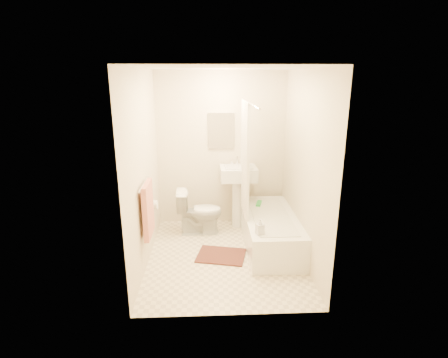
{
  "coord_description": "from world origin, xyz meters",
  "views": [
    {
      "loc": [
        -0.21,
        -4.17,
        2.31
      ],
      "look_at": [
        0.0,
        0.25,
        1.0
      ],
      "focal_mm": 28.0,
      "sensor_mm": 36.0,
      "label": 1
    }
  ],
  "objects_px": {
    "sink": "(238,195)",
    "soap_bottle": "(260,227)",
    "bath_mat": "(221,255)",
    "toilet": "(199,212)",
    "bathtub": "(270,230)"
  },
  "relations": [
    {
      "from": "bathtub",
      "to": "bath_mat",
      "type": "distance_m",
      "value": 0.79
    },
    {
      "from": "sink",
      "to": "soap_bottle",
      "type": "distance_m",
      "value": 1.25
    },
    {
      "from": "sink",
      "to": "bathtub",
      "type": "distance_m",
      "value": 0.82
    },
    {
      "from": "bath_mat",
      "to": "toilet",
      "type": "bearing_deg",
      "value": 111.54
    },
    {
      "from": "bathtub",
      "to": "bath_mat",
      "type": "bearing_deg",
      "value": -156.78
    },
    {
      "from": "sink",
      "to": "soap_bottle",
      "type": "bearing_deg",
      "value": -83.7
    },
    {
      "from": "bathtub",
      "to": "bath_mat",
      "type": "height_order",
      "value": "bathtub"
    },
    {
      "from": "toilet",
      "to": "sink",
      "type": "height_order",
      "value": "sink"
    },
    {
      "from": "soap_bottle",
      "to": "bath_mat",
      "type": "bearing_deg",
      "value": 147.7
    },
    {
      "from": "toilet",
      "to": "bath_mat",
      "type": "height_order",
      "value": "toilet"
    },
    {
      "from": "sink",
      "to": "soap_bottle",
      "type": "relative_size",
      "value": 5.39
    },
    {
      "from": "toilet",
      "to": "bath_mat",
      "type": "relative_size",
      "value": 1.1
    },
    {
      "from": "sink",
      "to": "bath_mat",
      "type": "distance_m",
      "value": 1.13
    },
    {
      "from": "sink",
      "to": "toilet",
      "type": "bearing_deg",
      "value": -163.53
    },
    {
      "from": "sink",
      "to": "bathtub",
      "type": "height_order",
      "value": "sink"
    }
  ]
}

